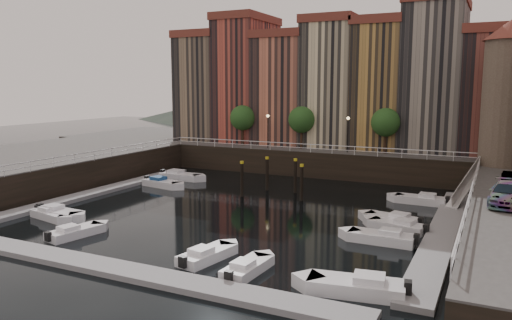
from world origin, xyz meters
The scene contains 27 objects.
ground centered at (0.00, 0.00, 0.00)m, with size 200.00×200.00×0.00m, color black.
quay_far centered at (0.00, 26.00, 1.50)m, with size 80.00×20.00×3.00m, color black.
quay_left centered at (-28.00, -2.00, 1.50)m, with size 20.00×36.00×3.00m, color black.
dock_left centered at (-16.20, -1.00, 0.17)m, with size 2.00×28.00×0.35m, color gray.
dock_right centered at (16.20, -1.00, 0.17)m, with size 2.00×28.00×0.35m, color gray.
dock_near centered at (0.00, -17.00, 0.17)m, with size 30.00×2.00×0.35m, color gray.
mountains centered at (1.72, 110.00, 7.92)m, with size 145.00×100.00×18.00m.
far_terrace centered at (3.31, 23.50, 10.95)m, with size 48.70×10.30×17.50m.
corner_tower centered at (20.00, 14.50, 10.19)m, with size 5.20×5.20×13.80m.
promenade_trees centered at (-1.33, 18.20, 6.58)m, with size 21.20×3.20×5.20m.
street_lamps centered at (-1.00, 17.20, 5.90)m, with size 10.36×0.36×4.18m.
railings centered at (0.00, 4.88, 3.79)m, with size 36.08×34.04×0.52m.
gangway centered at (17.10, 10.00, 1.92)m, with size 2.78×8.32×3.73m.
mooring_pilings centered at (0.09, 5.89, 1.65)m, with size 6.19×4.23×3.78m.
boat_left_0 centered at (-12.72, -10.18, 0.33)m, with size 4.40×2.33×0.99m.
boat_left_1 centered at (-12.52, -9.72, 0.36)m, with size 4.71×1.99×1.07m.
boat_left_3 centered at (-12.52, 4.31, 0.38)m, with size 4.99×2.55×1.12m.
boat_left_4 centered at (-13.11, 8.55, 0.40)m, with size 5.13×1.93×1.18m.
boat_right_0 centered at (13.38, -13.97, 0.40)m, with size 5.34×2.63×1.20m.
boat_right_1 centered at (12.74, -4.82, 0.36)m, with size 4.69×1.72×1.08m.
boat_right_2 centered at (13.18, -1.38, 0.34)m, with size 4.52×2.60×1.01m.
boat_right_3 centered at (12.51, 0.26, 0.35)m, with size 4.62×2.49×1.03m.
boat_right_4 centered at (13.51, 8.28, 0.36)m, with size 4.75×1.89×1.08m.
boat_near_0 centered at (-7.30, -13.01, 0.33)m, with size 2.32×4.37×0.98m.
boat_near_2 centered at (3.70, -13.09, 0.34)m, with size 2.28×4.49×1.01m.
boat_near_3 centered at (6.91, -13.90, 0.32)m, with size 1.72×4.18×0.95m.
car_c centered at (20.10, -3.26, 3.72)m, with size 2.01×4.95×1.44m, color gray.
Camera 1 is at (19.29, -38.18, 10.62)m, focal length 35.00 mm.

